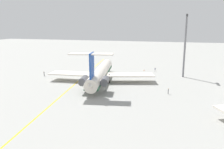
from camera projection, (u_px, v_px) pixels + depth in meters
The scene contains 8 objects.
ground at pixel (86, 78), 84.04m from camera, with size 369.92×369.92×0.00m, color #9E9E99.
main_jetliner at pixel (100, 73), 76.60m from camera, with size 40.91×36.36×11.96m.
ground_crew_near_nose at pixel (155, 69), 95.39m from camera, with size 0.43×0.27×1.69m.
ground_crew_near_tail at pixel (168, 91), 64.36m from camera, with size 0.41×0.27×1.69m.
ground_crew_portside at pixel (44, 73), 86.57m from camera, with size 0.45×0.29×1.81m.
safety_cone_nose at pixel (144, 70), 96.92m from camera, with size 0.40×0.40×0.55m, color #EA590F.
taxiway_centreline at pixel (79, 80), 80.57m from camera, with size 100.71×0.36×0.01m, color gold.
light_mast at pixel (185, 43), 83.07m from camera, with size 4.00×0.70×22.90m.
Camera 1 is at (75.99, 31.71, 19.44)m, focal length 36.62 mm.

